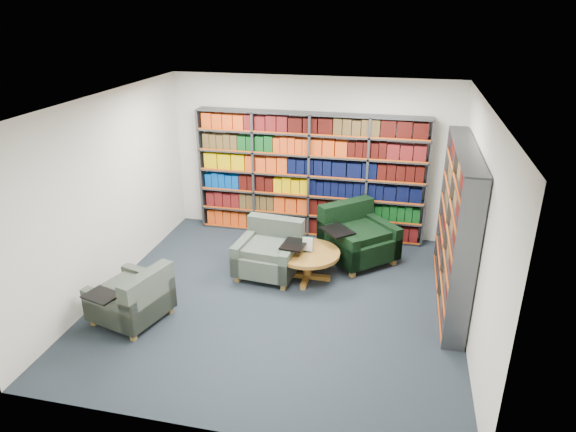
% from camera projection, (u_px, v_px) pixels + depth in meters
% --- Properties ---
extents(room_shell, '(5.02, 5.02, 2.82)m').
position_uv_depth(room_shell, '(278.00, 209.00, 6.78)').
color(room_shell, black).
rests_on(room_shell, ground).
extents(bookshelf_back, '(4.00, 0.28, 2.20)m').
position_uv_depth(bookshelf_back, '(310.00, 176.00, 9.00)').
color(bookshelf_back, '#47494F').
rests_on(bookshelf_back, ground).
extents(bookshelf_right, '(0.28, 2.50, 2.20)m').
position_uv_depth(bookshelf_right, '(456.00, 227.00, 6.96)').
color(bookshelf_right, '#47494F').
rests_on(bookshelf_right, ground).
extents(chair_teal_left, '(1.11, 0.99, 0.82)m').
position_uv_depth(chair_teal_left, '(271.00, 253.00, 7.96)').
color(chair_teal_left, black).
rests_on(chair_teal_left, ground).
extents(chair_green_right, '(1.39, 1.39, 0.90)m').
position_uv_depth(chair_green_right, '(355.00, 238.00, 8.38)').
color(chair_green_right, black).
rests_on(chair_green_right, ground).
extents(chair_teal_front, '(1.04, 1.11, 0.77)m').
position_uv_depth(chair_teal_front, '(135.00, 300.00, 6.73)').
color(chair_teal_front, black).
rests_on(chair_teal_front, ground).
extents(coffee_table, '(0.98, 0.98, 0.69)m').
position_uv_depth(coffee_table, '(307.00, 257.00, 7.74)').
color(coffee_table, olive).
rests_on(coffee_table, ground).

